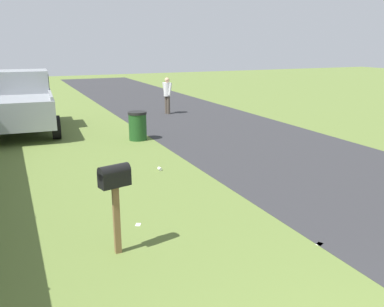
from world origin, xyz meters
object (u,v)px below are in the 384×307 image
object	(u,v)px
pedestrian	(167,93)
trash_bin	(138,126)
mailbox	(115,184)
pickup_truck	(24,100)

from	to	relation	value
pedestrian	trash_bin	bearing A→B (deg)	38.80
mailbox	pickup_truck	xyz separation A→B (m)	(10.02, 0.79, 0.02)
trash_bin	pedestrian	world-z (taller)	pedestrian
pickup_truck	pedestrian	world-z (taller)	pickup_truck
trash_bin	pedestrian	bearing A→B (deg)	-31.66
trash_bin	pickup_truck	bearing A→B (deg)	46.66
pedestrian	mailbox	bearing A→B (deg)	46.23
pickup_truck	pedestrian	xyz separation A→B (m)	(1.27, -5.87, -0.19)
mailbox	pedestrian	distance (m)	12.38
trash_bin	pedestrian	xyz separation A→B (m)	(4.30, -2.65, 0.45)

